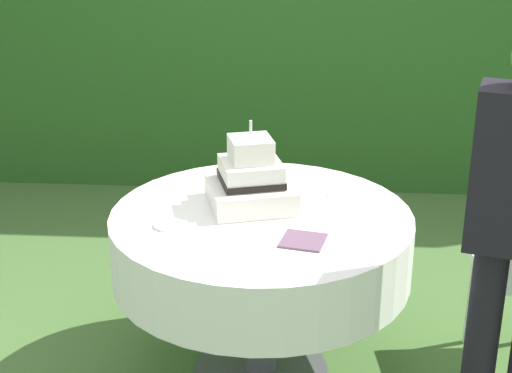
{
  "coord_description": "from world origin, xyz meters",
  "views": [
    {
      "loc": [
        0.18,
        -2.83,
        2.0
      ],
      "look_at": [
        -0.02,
        0.05,
        0.85
      ],
      "focal_mm": 54.07,
      "sensor_mm": 36.0,
      "label": 1
    }
  ],
  "objects_px": {
    "serving_plate_near": "(168,225)",
    "serving_plate_left": "(343,194)",
    "cake_table": "(261,246)",
    "wedding_cake": "(251,181)",
    "serving_plate_far": "(233,172)",
    "napkin_stack": "(303,241)"
  },
  "relations": [
    {
      "from": "cake_table",
      "to": "napkin_stack",
      "type": "height_order",
      "value": "napkin_stack"
    },
    {
      "from": "wedding_cake",
      "to": "napkin_stack",
      "type": "distance_m",
      "value": 0.41
    },
    {
      "from": "cake_table",
      "to": "wedding_cake",
      "type": "relative_size",
      "value": 2.94
    },
    {
      "from": "wedding_cake",
      "to": "serving_plate_left",
      "type": "bearing_deg",
      "value": 18.27
    },
    {
      "from": "wedding_cake",
      "to": "serving_plate_far",
      "type": "height_order",
      "value": "wedding_cake"
    },
    {
      "from": "serving_plate_near",
      "to": "wedding_cake",
      "type": "bearing_deg",
      "value": 37.93
    },
    {
      "from": "serving_plate_near",
      "to": "serving_plate_left",
      "type": "relative_size",
      "value": 0.83
    },
    {
      "from": "serving_plate_far",
      "to": "napkin_stack",
      "type": "distance_m",
      "value": 0.77
    },
    {
      "from": "serving_plate_far",
      "to": "napkin_stack",
      "type": "xyz_separation_m",
      "value": [
        0.33,
        -0.69,
        -0.0
      ]
    },
    {
      "from": "serving_plate_near",
      "to": "napkin_stack",
      "type": "distance_m",
      "value": 0.53
    },
    {
      "from": "serving_plate_left",
      "to": "napkin_stack",
      "type": "distance_m",
      "value": 0.49
    },
    {
      "from": "wedding_cake",
      "to": "napkin_stack",
      "type": "relative_size",
      "value": 2.66
    },
    {
      "from": "serving_plate_near",
      "to": "serving_plate_far",
      "type": "xyz_separation_m",
      "value": [
        0.2,
        0.59,
        0.0
      ]
    },
    {
      "from": "serving_plate_far",
      "to": "serving_plate_left",
      "type": "bearing_deg",
      "value": -25.02
    },
    {
      "from": "wedding_cake",
      "to": "serving_plate_far",
      "type": "distance_m",
      "value": 0.39
    },
    {
      "from": "wedding_cake",
      "to": "serving_plate_far",
      "type": "bearing_deg",
      "value": 107.02
    },
    {
      "from": "serving_plate_left",
      "to": "serving_plate_far",
      "type": "bearing_deg",
      "value": 154.98
    },
    {
      "from": "cake_table",
      "to": "serving_plate_far",
      "type": "bearing_deg",
      "value": 109.18
    },
    {
      "from": "cake_table",
      "to": "serving_plate_left",
      "type": "height_order",
      "value": "serving_plate_left"
    },
    {
      "from": "wedding_cake",
      "to": "serving_plate_left",
      "type": "height_order",
      "value": "wedding_cake"
    },
    {
      "from": "wedding_cake",
      "to": "cake_table",
      "type": "bearing_deg",
      "value": -63.12
    },
    {
      "from": "serving_plate_far",
      "to": "napkin_stack",
      "type": "relative_size",
      "value": 0.7
    }
  ]
}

